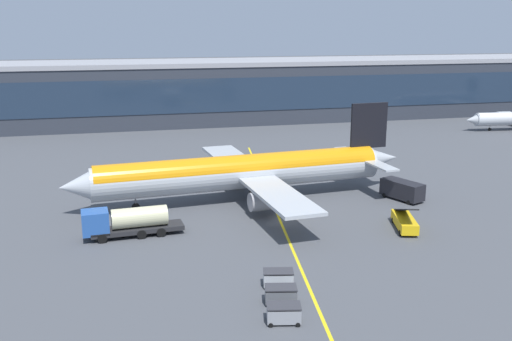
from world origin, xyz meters
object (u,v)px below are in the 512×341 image
at_px(fuel_tanker, 126,221).
at_px(baggage_cart_0, 284,313).
at_px(lavatory_truck, 403,189).
at_px(main_airliner, 243,172).
at_px(baggage_cart_1, 281,294).
at_px(belt_loader, 405,221).
at_px(baggage_cart_2, 278,278).

bearing_deg(fuel_tanker, baggage_cart_0, -62.64).
bearing_deg(fuel_tanker, lavatory_truck, 8.43).
xyz_separation_m(main_airliner, baggage_cart_1, (-3.15, -28.85, -3.15)).
bearing_deg(baggage_cart_0, baggage_cart_1, 77.99).
bearing_deg(belt_loader, fuel_tanker, 170.77).
bearing_deg(belt_loader, baggage_cart_0, -138.49).
xyz_separation_m(baggage_cart_0, baggage_cart_2, (1.33, 6.26, 0.00)).
bearing_deg(baggage_cart_0, fuel_tanker, 117.36).
bearing_deg(baggage_cart_0, lavatory_truck, 48.25).
distance_m(lavatory_truck, baggage_cart_2, 31.20).
bearing_deg(baggage_cart_2, main_airliner, 84.47).
height_order(fuel_tanker, lavatory_truck, fuel_tanker).
xyz_separation_m(baggage_cart_1, baggage_cart_2, (0.67, 3.13, 0.00)).
xyz_separation_m(belt_loader, baggage_cart_1, (-18.57, -13.90, -0.21)).
relative_size(fuel_tanker, baggage_cart_1, 3.76).
distance_m(main_airliner, baggage_cart_2, 26.03).
xyz_separation_m(lavatory_truck, baggage_cart_0, (-24.37, -27.30, -0.64)).
bearing_deg(main_airliner, baggage_cart_0, -96.81).
bearing_deg(lavatory_truck, fuel_tanker, -171.57).
height_order(main_airliner, fuel_tanker, main_airliner).
height_order(lavatory_truck, baggage_cart_2, lavatory_truck).
relative_size(belt_loader, baggage_cart_1, 2.40).
relative_size(main_airliner, fuel_tanker, 4.19).
distance_m(lavatory_truck, baggage_cart_1, 33.86).
bearing_deg(main_airliner, fuel_tanker, -146.73).
height_order(main_airliner, baggage_cart_1, main_airliner).
bearing_deg(main_airliner, lavatory_truck, -12.83).
distance_m(main_airliner, fuel_tanker, 18.32).
height_order(main_airliner, lavatory_truck, main_airliner).
xyz_separation_m(main_airliner, belt_loader, (15.42, -14.95, -2.94)).
distance_m(baggage_cart_1, baggage_cart_2, 3.20).
bearing_deg(baggage_cart_2, baggage_cart_0, -102.01).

